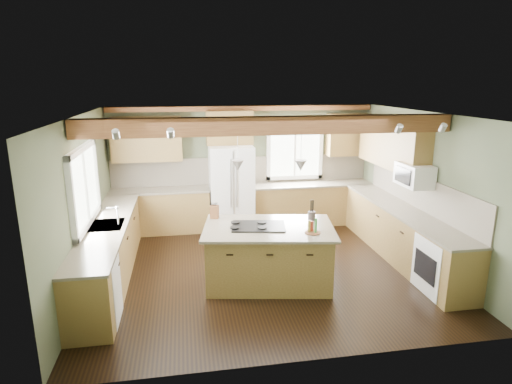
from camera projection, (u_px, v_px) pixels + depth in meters
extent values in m
plane|color=black|center=(264.00, 269.00, 7.26)|extent=(5.60, 5.60, 0.00)
plane|color=silver|center=(265.00, 114.00, 6.61)|extent=(5.60, 5.60, 0.00)
plane|color=#48523A|center=(243.00, 166.00, 9.32)|extent=(5.60, 0.00, 5.60)
plane|color=#48523A|center=(83.00, 203.00, 6.48)|extent=(0.00, 5.00, 5.00)
plane|color=#48523A|center=(423.00, 188.00, 7.39)|extent=(0.00, 5.00, 5.00)
cube|color=#4F2816|center=(271.00, 126.00, 6.19)|extent=(5.55, 0.26, 0.26)
cube|color=#4F2816|center=(243.00, 108.00, 8.91)|extent=(5.55, 0.20, 0.10)
cube|color=brown|center=(243.00, 170.00, 9.33)|extent=(5.58, 0.03, 0.58)
cube|color=brown|center=(420.00, 192.00, 7.46)|extent=(0.03, 3.70, 0.58)
cube|color=brown|center=(161.00, 212.00, 8.96)|extent=(2.02, 0.60, 0.88)
cube|color=#4F483A|center=(159.00, 190.00, 8.84)|extent=(2.06, 0.64, 0.04)
cube|color=brown|center=(311.00, 204.00, 9.49)|extent=(2.62, 0.60, 0.88)
cube|color=#4F483A|center=(312.00, 184.00, 9.38)|extent=(2.66, 0.64, 0.04)
cube|color=brown|center=(109.00, 253.00, 6.79)|extent=(0.60, 3.70, 0.88)
cube|color=#4F483A|center=(107.00, 226.00, 6.67)|extent=(0.64, 3.74, 0.04)
cube|color=brown|center=(401.00, 235.00, 7.61)|extent=(0.60, 3.70, 0.88)
cube|color=#4F483A|center=(404.00, 210.00, 7.49)|extent=(0.64, 3.74, 0.04)
cube|color=brown|center=(147.00, 139.00, 8.66)|extent=(1.40, 0.35, 0.90)
cube|color=brown|center=(229.00, 128.00, 8.89)|extent=(0.96, 0.35, 0.70)
cube|color=brown|center=(392.00, 144.00, 8.06)|extent=(0.35, 2.20, 0.90)
cube|color=brown|center=(348.00, 135.00, 9.36)|extent=(0.90, 0.35, 0.90)
cube|color=white|center=(83.00, 186.00, 6.46)|extent=(0.04, 1.60, 1.05)
cube|color=white|center=(294.00, 153.00, 9.42)|extent=(1.10, 0.04, 1.00)
cube|color=#262628|center=(107.00, 226.00, 6.67)|extent=(0.50, 0.65, 0.03)
cylinder|color=#B2B2B7|center=(118.00, 216.00, 6.67)|extent=(0.02, 0.02, 0.28)
cube|color=white|center=(94.00, 293.00, 5.56)|extent=(0.60, 0.60, 0.84)
cube|color=white|center=(444.00, 266.00, 6.37)|extent=(0.60, 0.72, 0.84)
cube|color=white|center=(414.00, 175.00, 7.24)|extent=(0.40, 0.70, 0.38)
cone|color=#B2B2B7|center=(238.00, 166.00, 6.34)|extent=(0.18, 0.18, 0.16)
cone|color=#B2B2B7|center=(301.00, 166.00, 6.34)|extent=(0.18, 0.18, 0.16)
cube|color=white|center=(231.00, 188.00, 9.01)|extent=(0.90, 0.74, 1.80)
cube|color=brown|center=(268.00, 256.00, 6.70)|extent=(2.03, 1.44, 0.88)
cube|color=#4F483A|center=(269.00, 228.00, 6.58)|extent=(2.17, 1.58, 0.04)
cube|color=black|center=(259.00, 226.00, 6.58)|extent=(0.89, 0.67, 0.02)
cube|color=brown|center=(214.00, 212.00, 6.96)|extent=(0.16, 0.14, 0.22)
cylinder|color=#413934|center=(312.00, 216.00, 6.82)|extent=(0.13, 0.13, 0.16)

